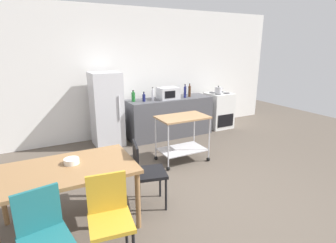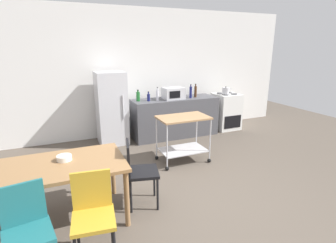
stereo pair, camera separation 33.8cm
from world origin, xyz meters
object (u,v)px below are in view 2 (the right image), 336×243
at_px(stove_oven, 226,111).
at_px(bottle_olive_oil, 157,95).
at_px(refrigerator, 111,108).
at_px(bottle_hot_sauce, 138,96).
at_px(chair_teal, 26,227).
at_px(bottle_sesame_oil, 195,91).
at_px(chair_mustard, 93,211).
at_px(kitchen_cart, 183,132).
at_px(chair_black, 138,169).
at_px(microwave, 173,93).
at_px(kettle, 226,91).
at_px(bottle_sparkling_water, 191,92).
at_px(dining_table, 59,171).
at_px(fruit_bowl, 64,158).
at_px(bottle_vinegar, 149,97).

distance_m(stove_oven, bottle_olive_oil, 2.00).
height_order(refrigerator, bottle_hot_sauce, refrigerator).
xyz_separation_m(chair_teal, bottle_sesame_oil, (3.38, 3.08, 0.51)).
relative_size(chair_mustard, kitchen_cart, 0.98).
height_order(bottle_hot_sauce, bottle_sesame_oil, bottle_sesame_oil).
xyz_separation_m(chair_black, kitchen_cart, (1.16, 1.03, 0.05)).
height_order(bottle_olive_oil, microwave, bottle_olive_oil).
height_order(chair_black, stove_oven, stove_oven).
distance_m(kitchen_cart, bottle_olive_oil, 1.37).
distance_m(bottle_hot_sauce, microwave, 0.81).
xyz_separation_m(chair_mustard, chair_black, (0.66, 0.71, 0.00)).
distance_m(microwave, kettle, 1.39).
height_order(chair_mustard, stove_oven, stove_oven).
relative_size(chair_mustard, bottle_olive_oil, 2.96).
relative_size(bottle_hot_sauce, bottle_olive_oil, 0.82).
bearing_deg(chair_teal, microwave, 37.76).
xyz_separation_m(refrigerator, bottle_sparkling_water, (1.81, -0.19, 0.26)).
distance_m(dining_table, microwave, 3.46).
bearing_deg(chair_mustard, refrigerator, 82.48).
bearing_deg(bottle_olive_oil, kitchen_cart, -90.22).
height_order(microwave, fruit_bowl, microwave).
bearing_deg(chair_teal, chair_black, 20.08).
xyz_separation_m(stove_oven, bottle_hot_sauce, (-2.32, 0.02, 0.55)).
xyz_separation_m(stove_oven, bottle_sesame_oil, (-0.94, -0.06, 0.58)).
bearing_deg(microwave, chair_teal, -132.39).
relative_size(bottle_vinegar, bottle_sesame_oil, 0.67).
height_order(bottle_vinegar, fruit_bowl, bottle_vinegar).
relative_size(bottle_vinegar, fruit_bowl, 1.22).
relative_size(chair_teal, kitchen_cart, 0.98).
xyz_separation_m(bottle_hot_sauce, bottle_sparkling_water, (1.23, -0.12, 0.03)).
bearing_deg(bottle_olive_oil, bottle_sparkling_water, 0.61).
relative_size(chair_teal, fruit_bowl, 5.17).
xyz_separation_m(chair_mustard, fruit_bowl, (-0.20, 0.82, 0.26)).
height_order(dining_table, fruit_bowl, fruit_bowl).
xyz_separation_m(dining_table, microwave, (2.51, 2.35, 0.36)).
xyz_separation_m(microwave, fruit_bowl, (-2.44, -2.26, -0.25)).
relative_size(microwave, bottle_sesame_oil, 1.47).
xyz_separation_m(stove_oven, kettle, (-0.12, -0.10, 0.55)).
relative_size(refrigerator, bottle_vinegar, 7.38).
distance_m(chair_black, kitchen_cart, 1.55).
bearing_deg(bottle_sesame_oil, chair_teal, -137.67).
distance_m(bottle_hot_sauce, bottle_sparkling_water, 1.23).
distance_m(fruit_bowl, kettle, 4.43).
bearing_deg(stove_oven, kitchen_cart, -143.89).
relative_size(dining_table, kettle, 6.26).
xyz_separation_m(chair_mustard, bottle_sesame_oil, (2.81, 3.08, 0.51)).
distance_m(chair_mustard, kettle, 4.76).
relative_size(bottle_hot_sauce, bottle_sesame_oil, 0.79).
bearing_deg(bottle_sesame_oil, dining_table, -142.68).
xyz_separation_m(bottle_hot_sauce, bottle_vinegar, (0.21, -0.09, -0.02)).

